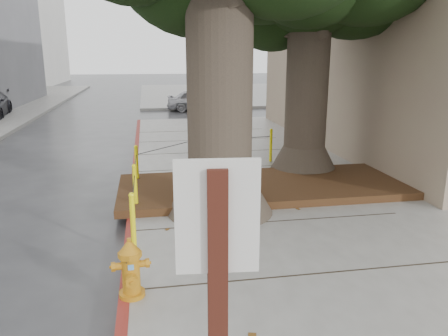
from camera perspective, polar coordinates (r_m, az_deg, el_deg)
name	(u,v)px	position (r m, az deg, el deg)	size (l,w,h in m)	color
ground	(274,287)	(6.25, 6.55, -15.22)	(140.00, 140.00, 0.00)	#28282B
sidewalk_far	(241,93)	(36.13, 2.19, 9.77)	(16.00, 20.00, 0.15)	slate
curb_red	(131,224)	(8.27, -12.09, -7.21)	(0.14, 26.00, 0.16)	maroon
planter_bed	(264,186)	(9.85, 5.21, -2.40)	(6.40, 2.60, 0.16)	black
building_side_white	(384,35)	(35.84, 20.21, 15.97)	(10.00, 10.00, 9.00)	silver
building_side_grey	(413,21)	(44.15, 23.43, 17.21)	(12.00, 14.00, 12.00)	slate
bollard_ring	(183,166)	(9.89, -5.39, 0.27)	(3.79, 5.39, 0.95)	yellow
fire_hydrant	(131,268)	(5.67, -12.09, -12.71)	(0.41, 0.37, 0.78)	orange
car_silver	(199,100)	(25.00, -3.30, 8.84)	(1.43, 3.56, 1.21)	#A8A7AC
car_red	(361,102)	(25.67, 17.46, 8.25)	(1.19, 3.41, 1.12)	maroon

